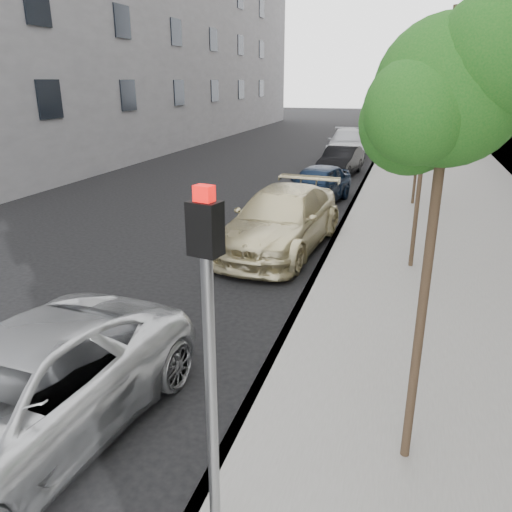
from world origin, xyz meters
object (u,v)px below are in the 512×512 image
at_px(minivan, 12,400).
at_px(sedan_rear, 347,144).
at_px(tree_far, 424,98).
at_px(signal_pole, 209,338).
at_px(sedan_blue, 317,185).
at_px(sedan_black, 341,161).
at_px(tree_near, 452,92).
at_px(tree_mid, 431,89).
at_px(suv, 281,220).

xyz_separation_m(minivan, sedan_rear, (0.69, 25.65, 0.07)).
distance_m(tree_far, signal_pole, 14.79).
xyz_separation_m(sedan_blue, sedan_black, (0.03, 6.06, -0.03)).
distance_m(signal_pole, sedan_black, 20.36).
bearing_deg(tree_far, sedan_black, 120.62).
xyz_separation_m(tree_near, tree_far, (-0.00, 13.00, -0.45)).
xyz_separation_m(tree_mid, minivan, (-4.46, -7.59, -3.33)).
bearing_deg(minivan, suv, 88.12).
bearing_deg(sedan_rear, tree_near, -85.37).
distance_m(tree_mid, sedan_blue, 7.70).
bearing_deg(sedan_black, tree_mid, -68.61).
bearing_deg(tree_far, tree_near, -90.00).
relative_size(signal_pole, suv, 0.62).
height_order(tree_mid, sedan_blue, tree_mid).
xyz_separation_m(signal_pole, sedan_black, (-1.60, 20.23, -1.56)).
xyz_separation_m(tree_near, sedan_rear, (-3.77, 24.56, -3.34)).
distance_m(tree_near, tree_far, 13.01).
distance_m(minivan, suv, 8.41).
distance_m(tree_near, signal_pole, 3.03).
height_order(tree_near, signal_pole, tree_near).
bearing_deg(minivan, tree_far, 78.28).
bearing_deg(sedan_blue, suv, -79.92).
bearing_deg(suv, signal_pole, -74.74).
bearing_deg(tree_mid, tree_near, -90.00).
relative_size(tree_near, tree_mid, 1.03).
bearing_deg(minivan, sedan_black, 92.56).
bearing_deg(tree_far, tree_mid, -90.00).
height_order(suv, sedan_black, suv).
xyz_separation_m(suv, sedan_black, (0.00, 11.38, -0.12)).
height_order(tree_near, tree_far, tree_near).
bearing_deg(sedan_black, sedan_blue, -84.23).
bearing_deg(sedan_rear, suv, -92.63).
bearing_deg(sedan_blue, sedan_black, 99.50).
relative_size(signal_pole, sedan_black, 0.84).
height_order(tree_mid, signal_pole, tree_mid).
bearing_deg(sedan_rear, signal_pole, -89.64).
bearing_deg(tree_far, signal_pole, -96.76).
distance_m(tree_near, sedan_black, 19.23).
height_order(tree_near, sedan_rear, tree_near).
distance_m(tree_far, sedan_black, 7.19).
height_order(minivan, sedan_black, minivan).
relative_size(suv, sedan_blue, 1.32).
bearing_deg(sedan_blue, tree_far, 17.17).
xyz_separation_m(tree_far, sedan_rear, (-3.77, 11.56, -2.89)).
xyz_separation_m(suv, sedan_rear, (-0.44, 17.32, -0.01)).
distance_m(tree_mid, suv, 4.72).
distance_m(tree_mid, sedan_rear, 18.74).
distance_m(tree_far, sedan_blue, 4.50).
xyz_separation_m(signal_pole, suv, (-1.60, 8.86, -1.44)).
xyz_separation_m(tree_mid, sedan_blue, (-3.36, 6.06, -3.35)).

